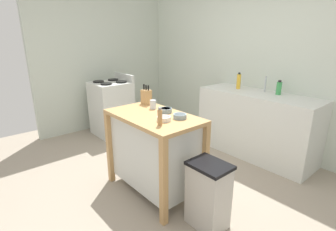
# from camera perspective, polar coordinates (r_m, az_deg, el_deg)

# --- Properties ---
(ground_plane) EXTENTS (5.91, 5.91, 0.00)m
(ground_plane) POSITION_cam_1_polar(r_m,az_deg,el_deg) (3.06, -2.25, -16.13)
(ground_plane) COLOR gray
(ground_plane) RESTS_ON ground
(wall_back) EXTENTS (4.91, 0.10, 2.60)m
(wall_back) POSITION_cam_1_polar(r_m,az_deg,el_deg) (4.11, 20.35, 11.02)
(wall_back) COLOR silver
(wall_back) RESTS_ON ground
(wall_left) EXTENTS (0.10, 2.60, 2.60)m
(wall_left) POSITION_cam_1_polar(r_m,az_deg,el_deg) (5.01, -14.01, 12.59)
(wall_left) COLOR beige
(wall_left) RESTS_ON ground
(kitchen_island) EXTENTS (1.05, 0.61, 0.90)m
(kitchen_island) POSITION_cam_1_polar(r_m,az_deg,el_deg) (2.82, -3.11, -7.49)
(kitchen_island) COLOR tan
(kitchen_island) RESTS_ON ground
(knife_block) EXTENTS (0.11, 0.09, 0.23)m
(knife_block) POSITION_cam_1_polar(r_m,az_deg,el_deg) (3.08, -4.84, 4.21)
(knife_block) COLOR tan
(knife_block) RESTS_ON kitchen_island
(bowl_ceramic_wide) EXTENTS (0.13, 0.13, 0.05)m
(bowl_ceramic_wide) POSITION_cam_1_polar(r_m,az_deg,el_deg) (2.55, 2.66, -0.12)
(bowl_ceramic_wide) COLOR gray
(bowl_ceramic_wide) RESTS_ON kitchen_island
(bowl_ceramic_small) EXTENTS (0.13, 0.13, 0.05)m
(bowl_ceramic_small) POSITION_cam_1_polar(r_m,az_deg,el_deg) (2.74, -0.48, 1.20)
(bowl_ceramic_small) COLOR gray
(bowl_ceramic_small) RESTS_ON kitchen_island
(bowl_stoneware_deep) EXTENTS (0.14, 0.14, 0.04)m
(bowl_stoneware_deep) POSITION_cam_1_polar(r_m,az_deg,el_deg) (2.48, -0.94, -0.68)
(bowl_stoneware_deep) COLOR silver
(bowl_stoneware_deep) RESTS_ON kitchen_island
(drinking_cup) EXTENTS (0.07, 0.07, 0.10)m
(drinking_cup) POSITION_cam_1_polar(r_m,az_deg,el_deg) (2.88, -3.33, 2.48)
(drinking_cup) COLOR silver
(drinking_cup) RESTS_ON kitchen_island
(pepper_grinder) EXTENTS (0.04, 0.04, 0.18)m
(pepper_grinder) POSITION_cam_1_polar(r_m,az_deg,el_deg) (2.35, -1.82, -0.23)
(pepper_grinder) COLOR #AD7F4C
(pepper_grinder) RESTS_ON kitchen_island
(trash_bin) EXTENTS (0.36, 0.28, 0.63)m
(trash_bin) POSITION_cam_1_polar(r_m,az_deg,el_deg) (2.44, 8.96, -16.99)
(trash_bin) COLOR #B7B2A8
(trash_bin) RESTS_ON ground
(sink_counter) EXTENTS (1.66, 0.60, 0.92)m
(sink_counter) POSITION_cam_1_polar(r_m,az_deg,el_deg) (3.89, 18.90, -1.86)
(sink_counter) COLOR silver
(sink_counter) RESTS_ON ground
(sink_faucet) EXTENTS (0.02, 0.02, 0.22)m
(sink_faucet) POSITION_cam_1_polar(r_m,az_deg,el_deg) (3.87, 20.81, 6.53)
(sink_faucet) COLOR #B7BCC1
(sink_faucet) RESTS_ON sink_counter
(bottle_dish_soap) EXTENTS (0.06, 0.06, 0.24)m
(bottle_dish_soap) POSITION_cam_1_polar(r_m,az_deg,el_deg) (3.98, 15.43, 7.36)
(bottle_dish_soap) COLOR yellow
(bottle_dish_soap) RESTS_ON sink_counter
(bottle_hand_soap) EXTENTS (0.07, 0.07, 0.20)m
(bottle_hand_soap) POSITION_cam_1_polar(r_m,az_deg,el_deg) (3.76, 23.42, 5.62)
(bottle_hand_soap) COLOR green
(bottle_hand_soap) RESTS_ON sink_counter
(stove) EXTENTS (0.60, 0.60, 1.04)m
(stove) POSITION_cam_1_polar(r_m,az_deg,el_deg) (4.58, -12.39, 1.66)
(stove) COLOR silver
(stove) RESTS_ON ground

